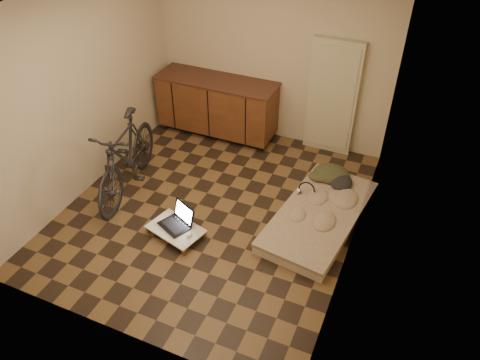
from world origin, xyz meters
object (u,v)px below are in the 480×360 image
at_px(futon, 319,216).
at_px(lap_desk, 176,229).
at_px(bicycle, 126,153).
at_px(laptop, 178,221).

distance_m(futon, lap_desk, 1.76).
distance_m(bicycle, laptop, 1.18).
bearing_deg(laptop, futon, 54.32).
bearing_deg(bicycle, futon, -2.79).
height_order(bicycle, futon, bicycle).
distance_m(futon, laptop, 1.73).
relative_size(bicycle, laptop, 3.91).
bearing_deg(lap_desk, laptop, 112.30).
bearing_deg(lap_desk, bicycle, 166.04).
xyz_separation_m(futon, laptop, (-1.51, -0.85, 0.08)).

